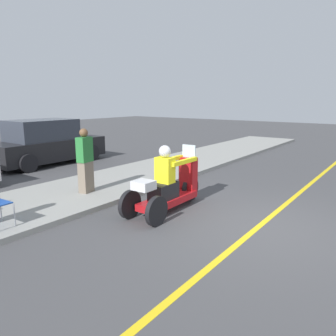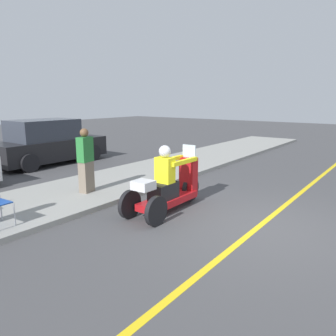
# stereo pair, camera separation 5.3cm
# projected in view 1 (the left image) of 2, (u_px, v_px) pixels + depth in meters

# --- Properties ---
(ground_plane) EXTENTS (60.00, 60.00, 0.00)m
(ground_plane) POSITION_uv_depth(u_px,v_px,m) (258.00, 227.00, 6.37)
(ground_plane) COLOR #424244
(lane_stripe) EXTENTS (24.00, 0.12, 0.01)m
(lane_stripe) POSITION_uv_depth(u_px,v_px,m) (253.00, 231.00, 6.15)
(lane_stripe) COLOR gold
(lane_stripe) RESTS_ON ground
(sidewalk_strip) EXTENTS (28.00, 2.80, 0.12)m
(sidewalk_strip) POSITION_uv_depth(u_px,v_px,m) (98.00, 187.00, 9.02)
(sidewalk_strip) COLOR gray
(sidewalk_strip) RESTS_ON ground
(motorcycle_trike) EXTENTS (2.37, 0.80, 1.48)m
(motorcycle_trike) POSITION_uv_depth(u_px,v_px,m) (168.00, 188.00, 7.20)
(motorcycle_trike) COLOR black
(motorcycle_trike) RESTS_ON ground
(spectator_far_back) EXTENTS (0.42, 0.30, 1.61)m
(spectator_far_back) POSITION_uv_depth(u_px,v_px,m) (85.00, 162.00, 8.16)
(spectator_far_back) COLOR #726656
(spectator_far_back) RESTS_ON sidewalk_strip
(parked_car_lot_center) EXTENTS (4.24, 1.96, 1.69)m
(parked_car_lot_center) POSITION_uv_depth(u_px,v_px,m) (46.00, 143.00, 12.43)
(parked_car_lot_center) COLOR black
(parked_car_lot_center) RESTS_ON ground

